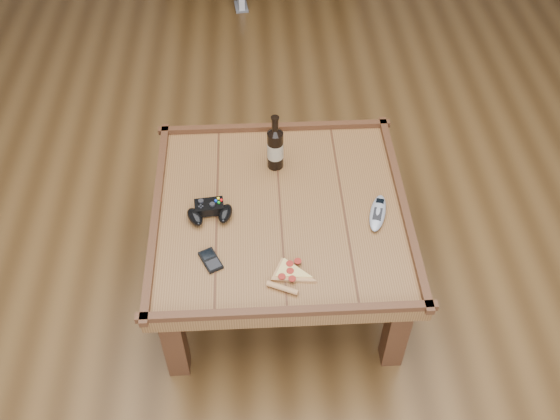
{
  "coord_description": "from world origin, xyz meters",
  "views": [
    {
      "loc": [
        -0.08,
        -1.66,
        2.26
      ],
      "look_at": [
        -0.0,
        -0.07,
        0.52
      ],
      "focal_mm": 40.0,
      "sensor_mm": 36.0,
      "label": 1
    }
  ],
  "objects_px": {
    "pizza_slice": "(289,274)",
    "game_controller": "(210,212)",
    "beer_bottle": "(275,147)",
    "coffee_table": "(280,219)",
    "smartphone": "(211,260)",
    "remote_control": "(378,213)"
  },
  "relations": [
    {
      "from": "smartphone",
      "to": "beer_bottle",
      "type": "bearing_deg",
      "value": 36.44
    },
    {
      "from": "beer_bottle",
      "to": "coffee_table",
      "type": "bearing_deg",
      "value": -88.08
    },
    {
      "from": "coffee_table",
      "to": "pizza_slice",
      "type": "height_order",
      "value": "coffee_table"
    },
    {
      "from": "coffee_table",
      "to": "smartphone",
      "type": "relative_size",
      "value": 8.68
    },
    {
      "from": "game_controller",
      "to": "remote_control",
      "type": "relative_size",
      "value": 0.97
    },
    {
      "from": "game_controller",
      "to": "pizza_slice",
      "type": "height_order",
      "value": "game_controller"
    },
    {
      "from": "coffee_table",
      "to": "pizza_slice",
      "type": "xyz_separation_m",
      "value": [
        0.01,
        -0.33,
        0.07
      ]
    },
    {
      "from": "smartphone",
      "to": "remote_control",
      "type": "relative_size",
      "value": 0.58
    },
    {
      "from": "beer_bottle",
      "to": "smartphone",
      "type": "xyz_separation_m",
      "value": [
        -0.26,
        -0.5,
        -0.1
      ]
    },
    {
      "from": "game_controller",
      "to": "smartphone",
      "type": "height_order",
      "value": "game_controller"
    },
    {
      "from": "pizza_slice",
      "to": "remote_control",
      "type": "bearing_deg",
      "value": 61.14
    },
    {
      "from": "coffee_table",
      "to": "remote_control",
      "type": "distance_m",
      "value": 0.39
    },
    {
      "from": "pizza_slice",
      "to": "smartphone",
      "type": "distance_m",
      "value": 0.29
    },
    {
      "from": "pizza_slice",
      "to": "game_controller",
      "type": "bearing_deg",
      "value": 157.73
    },
    {
      "from": "pizza_slice",
      "to": "remote_control",
      "type": "relative_size",
      "value": 1.18
    },
    {
      "from": "beer_bottle",
      "to": "pizza_slice",
      "type": "xyz_separation_m",
      "value": [
        0.02,
        -0.57,
        -0.1
      ]
    },
    {
      "from": "pizza_slice",
      "to": "coffee_table",
      "type": "bearing_deg",
      "value": 116.65
    },
    {
      "from": "beer_bottle",
      "to": "smartphone",
      "type": "relative_size",
      "value": 2.19
    },
    {
      "from": "beer_bottle",
      "to": "game_controller",
      "type": "distance_m",
      "value": 0.39
    },
    {
      "from": "coffee_table",
      "to": "smartphone",
      "type": "xyz_separation_m",
      "value": [
        -0.27,
        -0.25,
        0.07
      ]
    },
    {
      "from": "remote_control",
      "to": "coffee_table",
      "type": "bearing_deg",
      "value": -171.24
    },
    {
      "from": "coffee_table",
      "to": "beer_bottle",
      "type": "distance_m",
      "value": 0.3
    }
  ]
}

